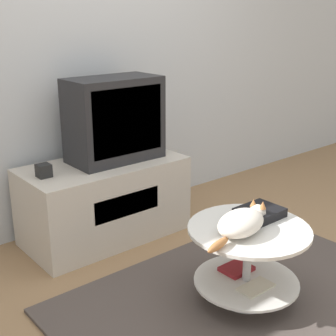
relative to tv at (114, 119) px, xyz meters
name	(u,v)px	position (x,y,z in m)	size (l,w,h in m)	color
ground_plane	(246,302)	(0.03, -1.17, -0.81)	(12.00, 12.00, 0.00)	#93704C
wall_back	(88,41)	(0.03, 0.35, 0.49)	(8.00, 0.05, 2.60)	silver
rug	(246,300)	(0.03, -1.17, -0.80)	(1.92, 1.35, 0.02)	#4C423D
tv_stand	(105,200)	(-0.11, -0.02, -0.54)	(1.09, 0.55, 0.53)	beige
tv	(114,119)	(0.00, 0.00, 0.00)	(0.61, 0.33, 0.56)	#232326
speaker	(44,171)	(-0.54, -0.02, -0.24)	(0.08, 0.08, 0.08)	black
coffee_table	(247,254)	(0.03, -1.17, -0.52)	(0.63, 0.63, 0.42)	#B2B2B7
dvd_box	(260,212)	(0.17, -1.12, -0.34)	(0.23, 0.19, 0.05)	black
cat	(242,222)	(-0.04, -1.18, -0.31)	(0.52, 0.26, 0.12)	silver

